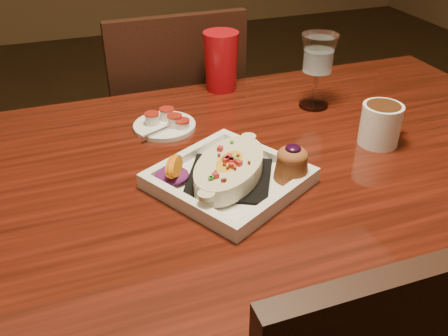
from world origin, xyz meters
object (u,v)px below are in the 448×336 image
object	(u,v)px
table	(245,205)
red_tumbler	(221,61)
chair_far	(173,135)
goblet	(318,58)
saucer	(164,124)
coffee_mug	(382,122)
plate	(235,172)

from	to	relation	value
table	red_tumbler	bearing A→B (deg)	77.55
chair_far	goblet	bearing A→B (deg)	123.27
table	red_tumbler	size ratio (longest dim) A/B	9.58
chair_far	goblet	size ratio (longest dim) A/B	5.05
saucer	red_tumbler	size ratio (longest dim) A/B	0.93
coffee_mug	red_tumbler	xyz separation A→B (m)	(-0.23, 0.40, 0.03)
coffee_mug	saucer	xyz separation A→B (m)	(-0.43, 0.23, -0.04)
coffee_mug	saucer	world-z (taller)	coffee_mug
chair_far	red_tumbler	xyz separation A→B (m)	(0.09, -0.23, 0.32)
chair_far	saucer	xyz separation A→B (m)	(-0.11, -0.40, 0.25)
plate	saucer	size ratio (longest dim) A/B	2.34
goblet	saucer	size ratio (longest dim) A/B	1.27
chair_far	red_tumbler	world-z (taller)	chair_far
chair_far	saucer	bearing A→B (deg)	74.21
saucer	chair_far	bearing A→B (deg)	74.21
chair_far	saucer	size ratio (longest dim) A/B	6.40
coffee_mug	goblet	world-z (taller)	goblet
saucer	red_tumbler	xyz separation A→B (m)	(0.20, 0.17, 0.07)
coffee_mug	saucer	size ratio (longest dim) A/B	0.84
table	red_tumbler	xyz separation A→B (m)	(0.09, 0.40, 0.18)
chair_far	coffee_mug	xyz separation A→B (m)	(0.32, -0.63, 0.29)
coffee_mug	red_tumbler	bearing A→B (deg)	101.50
goblet	saucer	bearing A→B (deg)	178.42
plate	coffee_mug	size ratio (longest dim) A/B	2.80
chair_far	goblet	world-z (taller)	goblet
plate	goblet	xyz separation A→B (m)	(0.32, 0.27, 0.10)
plate	red_tumbler	distance (m)	0.47
table	coffee_mug	world-z (taller)	coffee_mug
coffee_mug	red_tumbler	world-z (taller)	red_tumbler
plate	goblet	size ratio (longest dim) A/B	1.84
saucer	coffee_mug	bearing A→B (deg)	-28.14
table	red_tumbler	distance (m)	0.45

